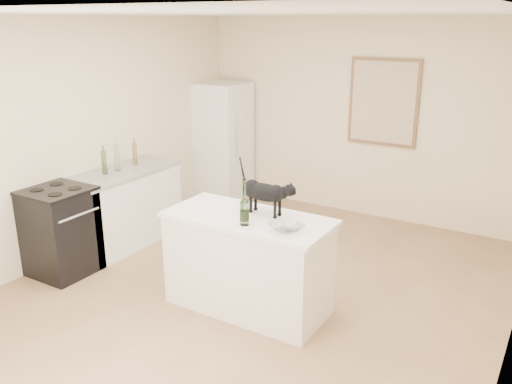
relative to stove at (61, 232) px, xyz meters
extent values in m
plane|color=tan|center=(1.95, 0.60, -0.45)|extent=(5.50, 5.50, 0.00)
plane|color=white|center=(1.95, 0.60, 2.15)|extent=(5.50, 5.50, 0.00)
plane|color=beige|center=(1.95, 3.35, 0.85)|extent=(4.50, 0.00, 4.50)
plane|color=beige|center=(-0.30, 0.60, 0.85)|extent=(0.00, 5.50, 5.50)
cube|color=white|center=(2.05, 0.40, -0.02)|extent=(1.44, 0.67, 0.86)
cube|color=white|center=(2.05, 0.40, 0.43)|extent=(1.50, 0.70, 0.04)
cube|color=white|center=(0.00, 0.90, -0.02)|extent=(0.60, 1.40, 0.86)
cube|color=gray|center=(0.00, 0.90, 0.43)|extent=(0.62, 1.44, 0.04)
cube|color=black|center=(0.00, 0.00, 0.00)|extent=(0.60, 0.60, 0.90)
cube|color=white|center=(0.00, 2.95, 0.40)|extent=(0.68, 0.68, 1.70)
cube|color=brown|center=(2.25, 3.32, 1.10)|extent=(0.90, 0.03, 1.10)
cube|color=beige|center=(2.25, 3.30, 1.10)|extent=(0.82, 0.00, 1.02)
cylinder|color=#2D6026|center=(2.13, 0.21, 0.63)|extent=(0.10, 0.10, 0.36)
imported|color=silver|center=(2.50, 0.27, 0.48)|extent=(0.35, 0.35, 0.07)
cube|color=white|center=(0.34, 2.99, 0.80)|extent=(0.01, 0.15, 0.19)
cylinder|color=#1F511C|center=(-0.05, 0.71, 0.58)|extent=(0.06, 0.06, 0.26)
cylinder|color=#A8B6AA|center=(-0.02, 0.88, 0.60)|extent=(0.06, 0.06, 0.29)
cylinder|color=brown|center=(-0.03, 1.18, 0.58)|extent=(0.06, 0.06, 0.26)
camera|label=1|loc=(4.40, -3.33, 2.11)|focal=37.44mm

